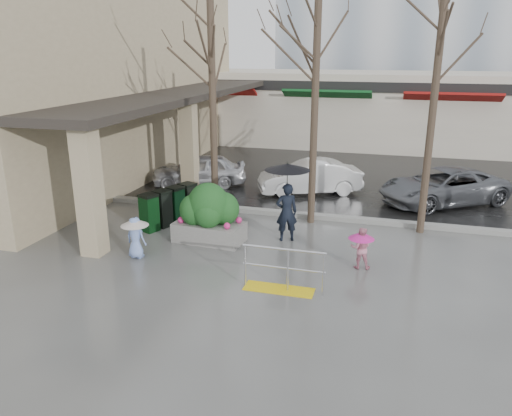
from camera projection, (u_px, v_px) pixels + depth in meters
The scene contains 20 objects.
ground at pixel (240, 262), 12.78m from camera, with size 120.00×120.00×0.00m, color #51514F.
street_asphalt at pixel (340, 132), 32.94m from camera, with size 120.00×36.00×0.01m, color black.
curb at pixel (277, 213), 16.43m from camera, with size 120.00×0.30×0.15m, color gray.
near_building at pixel (95, 79), 21.23m from camera, with size 6.00×18.00×8.00m, color tan.
canopy_slab at pixel (186, 90), 20.26m from camera, with size 2.80×18.00×0.25m, color #2D2823.
pillar_front at pixel (89, 191), 12.80m from camera, with size 0.55×0.55×3.50m, color tan.
pillar_back at pixel (189, 146), 18.76m from camera, with size 0.55×0.55×3.50m, color tan.
storefront_row at pixel (370, 109), 28.12m from camera, with size 34.00×6.74×4.00m.
handrail at pixel (282, 275), 11.22m from camera, with size 1.90×0.50×1.03m.
tree_west at pixel (211, 54), 15.05m from camera, with size 3.20×3.20×6.80m.
tree_midwest at pixel (317, 49), 14.18m from camera, with size 3.20×3.20×7.00m.
tree_mideast at pixel (438, 63), 13.44m from camera, with size 3.20×3.20×6.50m.
woman at pixel (287, 194), 13.86m from camera, with size 1.27×1.27×2.28m.
child_pink at pixel (361, 245), 12.30m from camera, with size 0.65×0.65×1.06m.
child_blue at pixel (135, 233), 12.90m from camera, with size 0.73×0.73×1.11m.
planter at pixel (209, 214), 13.98m from camera, with size 2.02×1.18×1.70m.
news_boxes at pixel (169, 206), 15.43m from camera, with size 1.22×2.07×1.15m.
car_a at pixel (199, 170), 19.82m from camera, with size 1.49×3.70×1.26m, color silver.
car_b at pixel (310, 177), 18.73m from camera, with size 1.33×3.82×1.26m, color white.
car_c at pixel (443, 186), 17.47m from camera, with size 2.09×4.53×1.26m, color slate.
Camera 1 is at (3.59, -11.20, 5.22)m, focal length 35.00 mm.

